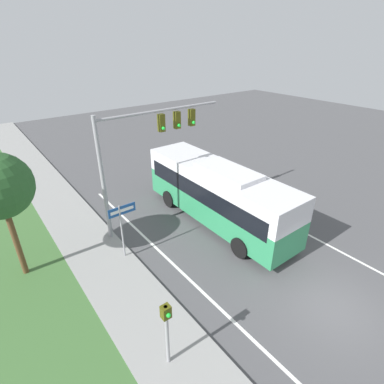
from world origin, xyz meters
The scene contains 7 objects.
ground_plane centered at (0.00, 0.00, 0.00)m, with size 80.00×80.00×0.00m, color #4C4C4F.
lane_divider_near centered at (-3.60, 0.00, 0.00)m, with size 0.14×30.00×0.01m.
lane_divider_far centered at (3.60, 0.00, 0.00)m, with size 0.14×30.00×0.01m.
bus centered at (0.56, 7.55, 1.94)m, with size 2.76×10.01×3.52m.
signal_gantry centered at (-2.56, 9.69, 4.85)m, with size 7.20×0.41×6.55m.
pedestrian_signal centered at (-6.45, 2.02, 1.81)m, with size 0.28×0.34×2.62m.
street_sign centered at (-5.12, 7.78, 2.04)m, with size 1.32×0.08×2.90m.
Camera 1 is at (-9.59, -3.35, 9.56)m, focal length 28.00 mm.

